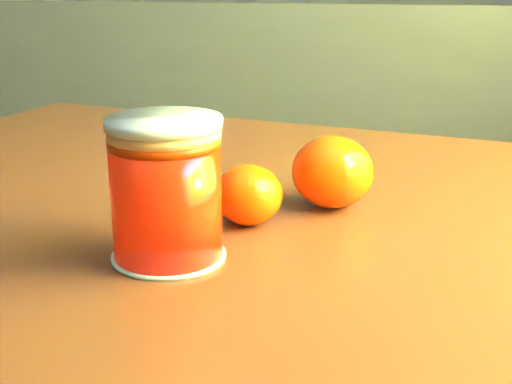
# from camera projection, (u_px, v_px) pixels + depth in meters

# --- Properties ---
(kitchen_counter) EXTENTS (3.15, 0.60, 0.90)m
(kitchen_counter) POSITION_uv_depth(u_px,v_px,m) (31.00, 144.00, 2.23)
(kitchen_counter) COLOR #494A4E
(kitchen_counter) RESTS_ON ground
(table) EXTENTS (1.17, 0.93, 0.78)m
(table) POSITION_uv_depth(u_px,v_px,m) (283.00, 321.00, 0.65)
(table) COLOR brown
(table) RESTS_ON ground
(juice_glass) EXTENTS (0.08, 0.08, 0.11)m
(juice_glass) POSITION_uv_depth(u_px,v_px,m) (166.00, 191.00, 0.52)
(juice_glass) COLOR #FF1D05
(juice_glass) RESTS_ON table
(orange_front) EXTENTS (0.09, 0.09, 0.06)m
(orange_front) POSITION_uv_depth(u_px,v_px,m) (333.00, 172.00, 0.64)
(orange_front) COLOR #FF4705
(orange_front) RESTS_ON table
(orange_back) EXTENTS (0.06, 0.06, 0.05)m
(orange_back) POSITION_uv_depth(u_px,v_px,m) (248.00, 195.00, 0.60)
(orange_back) COLOR #FF4705
(orange_back) RESTS_ON table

